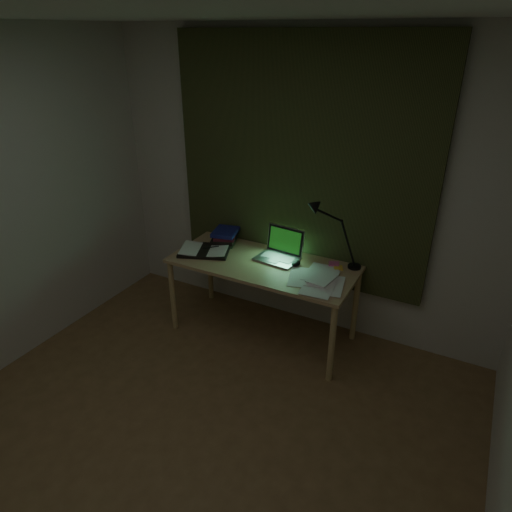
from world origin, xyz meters
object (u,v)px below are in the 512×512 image
at_px(laptop, 277,247).
at_px(desk_lamp, 358,235).
at_px(desk, 263,299).
at_px(book_stack, 225,236).
at_px(loose_papers, 316,277).
at_px(open_textbook, 205,250).

height_order(laptop, desk_lamp, desk_lamp).
xyz_separation_m(desk, book_stack, (-0.48, 0.19, 0.42)).
xyz_separation_m(book_stack, desk_lamp, (1.18, 0.08, 0.22)).
bearing_deg(desk_lamp, loose_papers, -137.50).
height_order(desk, desk_lamp, desk_lamp).
bearing_deg(open_textbook, laptop, -7.30).
distance_m(open_textbook, loose_papers, 1.03).
xyz_separation_m(open_textbook, desk_lamp, (1.24, 0.32, 0.27)).
height_order(book_stack, loose_papers, book_stack).
bearing_deg(book_stack, laptop, -9.01).
relative_size(desk, book_stack, 6.38).
xyz_separation_m(desk, desk_lamp, (0.69, 0.27, 0.64)).
xyz_separation_m(open_textbook, book_stack, (0.06, 0.24, 0.05)).
distance_m(desk, open_textbook, 0.66).
relative_size(loose_papers, desk_lamp, 0.68).
height_order(desk, loose_papers, loose_papers).
bearing_deg(book_stack, desk_lamp, 3.75).
distance_m(laptop, open_textbook, 0.65).
bearing_deg(desk, open_textbook, -174.72).
bearing_deg(desk_lamp, desk, -171.72).
xyz_separation_m(laptop, open_textbook, (-0.62, -0.15, -0.10)).
distance_m(laptop, loose_papers, 0.44).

